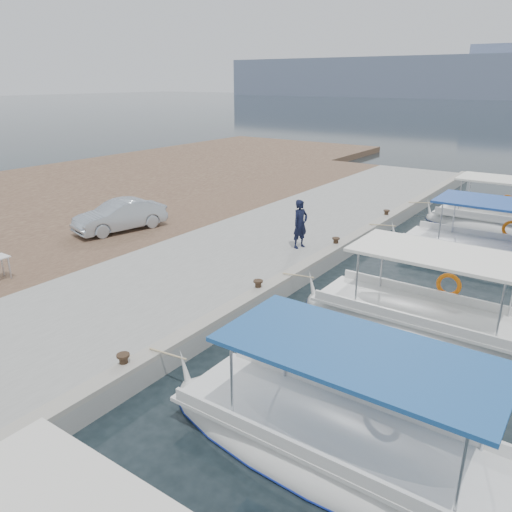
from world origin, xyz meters
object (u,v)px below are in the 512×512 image
Objects in this scene: fishing_caique_e at (492,225)px; parked_car at (120,216)px; fishing_caique_c at (422,326)px; fishing_caique_b at (340,453)px; fisherman at (300,224)px; fishing_caique_d at (496,258)px.

fishing_caique_e is 1.60× the size of parked_car.
fishing_caique_b is at bearing -86.55° from fishing_caique_c.
fishing_caique_b is 5.58m from fishing_caique_c.
fishing_caique_c is at bearing -102.39° from fisherman.
fishing_caique_b and fishing_caique_c have the same top height.
fishing_caique_c reaches higher than parked_car.
fisherman is at bearing 124.33° from fishing_caique_b.
fishing_caique_b reaches higher than parked_car.
fishing_caique_d is 4.43× the size of fisherman.
fishing_caique_c is 3.91× the size of fisherman.
fishing_caique_b is 10.27m from fisherman.
parked_car is at bearing 154.31° from fishing_caique_b.
fishing_caique_b is at bearing -91.08° from fishing_caique_d.
fishing_caique_e is at bearing -14.16° from fisherman.
fisherman is at bearing 31.45° from parked_car.
fishing_caique_c is 11.54m from fishing_caique_e.
fishing_caique_c is at bearing -87.52° from fishing_caique_e.
fishing_caique_e is at bearing 56.12° from parked_car.
fisherman is at bearing 152.22° from fishing_caique_c.
fishing_caique_c is at bearing 93.45° from fishing_caique_b.
fishing_caique_d is 2.12× the size of parked_car.
fishing_caique_c and fishing_caique_e have the same top height.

